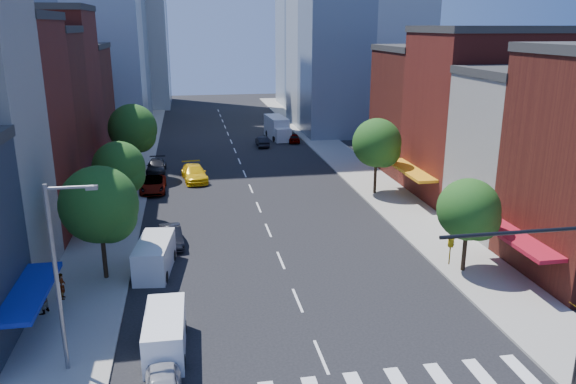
% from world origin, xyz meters
% --- Properties ---
extents(ground, '(220.00, 220.00, 0.00)m').
position_xyz_m(ground, '(0.00, 0.00, 0.00)').
color(ground, black).
rests_on(ground, ground).
extents(sidewalk_left, '(5.00, 120.00, 0.15)m').
position_xyz_m(sidewalk_left, '(-12.50, 40.00, 0.07)').
color(sidewalk_left, gray).
rests_on(sidewalk_left, ground).
extents(sidewalk_right, '(5.00, 120.00, 0.15)m').
position_xyz_m(sidewalk_right, '(12.50, 40.00, 0.07)').
color(sidewalk_right, gray).
rests_on(sidewalk_right, ground).
extents(bldg_left_3, '(12.00, 8.00, 15.00)m').
position_xyz_m(bldg_left_3, '(-21.00, 29.00, 7.50)').
color(bldg_left_3, '#4A1712').
rests_on(bldg_left_3, ground).
extents(bldg_left_4, '(12.00, 9.00, 17.00)m').
position_xyz_m(bldg_left_4, '(-21.00, 37.50, 8.50)').
color(bldg_left_4, maroon).
rests_on(bldg_left_4, ground).
extents(bldg_left_5, '(12.00, 10.00, 13.00)m').
position_xyz_m(bldg_left_5, '(-21.00, 47.00, 6.50)').
color(bldg_left_5, '#4A1712').
rests_on(bldg_left_5, ground).
extents(bldg_right_1, '(12.00, 8.00, 12.00)m').
position_xyz_m(bldg_right_1, '(21.00, 15.00, 6.00)').
color(bldg_right_1, beige).
rests_on(bldg_right_1, ground).
extents(bldg_right_2, '(12.00, 10.00, 15.00)m').
position_xyz_m(bldg_right_2, '(21.00, 24.00, 7.50)').
color(bldg_right_2, maroon).
rests_on(bldg_right_2, ground).
extents(bldg_right_3, '(12.00, 10.00, 13.00)m').
position_xyz_m(bldg_right_3, '(21.00, 34.00, 6.50)').
color(bldg_right_3, '#4A1712').
rests_on(bldg_right_3, ground).
extents(traffic_signal, '(7.24, 2.24, 8.00)m').
position_xyz_m(traffic_signal, '(9.94, -4.50, 4.16)').
color(traffic_signal, black).
rests_on(traffic_signal, sidewalk_right).
extents(streetlight, '(2.25, 0.25, 9.00)m').
position_xyz_m(streetlight, '(-11.81, 1.00, 5.28)').
color(streetlight, slate).
rests_on(streetlight, sidewalk_left).
extents(tree_left_near, '(4.80, 4.80, 7.30)m').
position_xyz_m(tree_left_near, '(-11.35, 10.92, 4.87)').
color(tree_left_near, black).
rests_on(tree_left_near, sidewalk_left).
extents(tree_left_mid, '(4.20, 4.20, 6.65)m').
position_xyz_m(tree_left_mid, '(-11.35, 21.92, 4.53)').
color(tree_left_mid, black).
rests_on(tree_left_mid, sidewalk_left).
extents(tree_left_far, '(5.00, 5.00, 7.75)m').
position_xyz_m(tree_left_far, '(-11.35, 35.92, 5.20)').
color(tree_left_far, black).
rests_on(tree_left_far, sidewalk_left).
extents(tree_right_near, '(4.00, 4.00, 6.20)m').
position_xyz_m(tree_right_near, '(11.65, 7.92, 4.19)').
color(tree_right_near, black).
rests_on(tree_right_near, sidewalk_right).
extents(tree_right_far, '(4.60, 4.60, 7.20)m').
position_xyz_m(tree_right_far, '(11.65, 25.92, 4.86)').
color(tree_right_far, black).
rests_on(tree_right_far, sidewalk_right).
extents(parked_car_second, '(2.00, 4.44, 1.41)m').
position_xyz_m(parked_car_second, '(-7.50, 16.23, 0.71)').
color(parked_car_second, black).
rests_on(parked_car_second, ground).
extents(parked_car_third, '(2.42, 5.23, 1.45)m').
position_xyz_m(parked_car_third, '(-9.50, 30.73, 0.73)').
color(parked_car_third, '#999999').
rests_on(parked_car_third, ground).
extents(parked_car_rear, '(2.12, 5.02, 1.45)m').
position_xyz_m(parked_car_rear, '(-9.50, 38.13, 0.72)').
color(parked_car_rear, black).
rests_on(parked_car_rear, ground).
extents(cargo_van_near, '(2.03, 4.80, 2.03)m').
position_xyz_m(cargo_van_near, '(-7.50, 1.75, 1.00)').
color(cargo_van_near, white).
rests_on(cargo_van_near, ground).
extents(cargo_van_far, '(2.66, 5.30, 2.17)m').
position_xyz_m(cargo_van_far, '(-8.47, 11.59, 1.07)').
color(cargo_van_far, silver).
rests_on(cargo_van_far, ground).
extents(taxi, '(2.92, 5.87, 1.64)m').
position_xyz_m(taxi, '(-5.45, 34.03, 0.82)').
color(taxi, yellow).
rests_on(taxi, ground).
extents(traffic_car_oncoming, '(1.46, 4.10, 1.35)m').
position_xyz_m(traffic_car_oncoming, '(3.86, 50.00, 0.67)').
color(traffic_car_oncoming, black).
rests_on(traffic_car_oncoming, ground).
extents(traffic_car_far, '(1.77, 3.84, 1.28)m').
position_xyz_m(traffic_car_far, '(8.50, 51.96, 0.64)').
color(traffic_car_far, '#999999').
rests_on(traffic_car_far, ground).
extents(box_truck, '(2.89, 7.80, 3.07)m').
position_xyz_m(box_truck, '(6.73, 55.09, 1.45)').
color(box_truck, silver).
rests_on(box_truck, ground).
extents(pedestrian_near, '(0.43, 0.61, 1.61)m').
position_xyz_m(pedestrian_near, '(-13.62, 8.42, 0.96)').
color(pedestrian_near, '#999999').
rests_on(pedestrian_near, sidewalk_left).
extents(pedestrian_far, '(0.96, 1.05, 1.74)m').
position_xyz_m(pedestrian_far, '(-14.41, 6.75, 1.02)').
color(pedestrian_far, '#999999').
rests_on(pedestrian_far, sidewalk_left).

